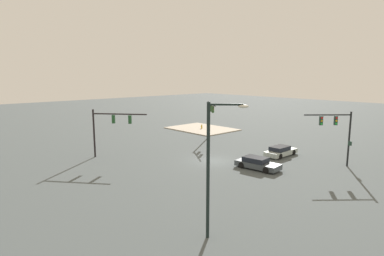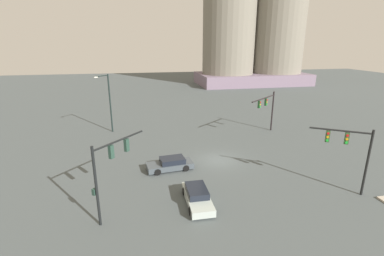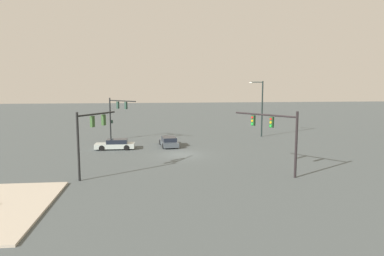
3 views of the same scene
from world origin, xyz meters
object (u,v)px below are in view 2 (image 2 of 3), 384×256
traffic_signal_opposite_side (109,164)px  sedan_car_approaching (197,196)px  traffic_signal_cross_street (267,106)px  sedan_car_waiting_far (171,164)px  traffic_signal_near_corner (351,147)px  streetlamp_curved_arm (108,99)px

traffic_signal_opposite_side → sedan_car_approaching: traffic_signal_opposite_side is taller
traffic_signal_cross_street → traffic_signal_opposite_side: bearing=-0.3°
traffic_signal_opposite_side → sedan_car_waiting_far: (5.06, 6.84, -3.48)m
traffic_signal_near_corner → streetlamp_curved_arm: bearing=-12.1°
traffic_signal_near_corner → sedan_car_waiting_far: size_ratio=1.20×
traffic_signal_opposite_side → sedan_car_approaching: bearing=-45.1°
traffic_signal_opposite_side → traffic_signal_cross_street: size_ratio=1.03×
traffic_signal_near_corner → traffic_signal_cross_street: traffic_signal_near_corner is taller
traffic_signal_near_corner → sedan_car_approaching: (-12.53, 0.80, -3.43)m
traffic_signal_near_corner → sedan_car_waiting_far: bearing=5.9°
traffic_signal_opposite_side → streetlamp_curved_arm: bearing=45.8°
streetlamp_curved_arm → sedan_car_approaching: size_ratio=1.74×
traffic_signal_cross_street → streetlamp_curved_arm: bearing=-52.2°
traffic_signal_cross_street → streetlamp_curved_arm: 21.70m
traffic_signal_opposite_side → sedan_car_approaching: size_ratio=1.25×
traffic_signal_cross_street → sedan_car_approaching: size_ratio=1.21×
sedan_car_waiting_far → traffic_signal_near_corner: bearing=145.9°
sedan_car_waiting_far → streetlamp_curved_arm: bearing=-70.4°
sedan_car_approaching → sedan_car_waiting_far: same height
traffic_signal_cross_street → sedan_car_waiting_far: size_ratio=1.20×
traffic_signal_opposite_side → streetlamp_curved_arm: streetlamp_curved_arm is taller
traffic_signal_opposite_side → traffic_signal_near_corner: bearing=-50.0°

